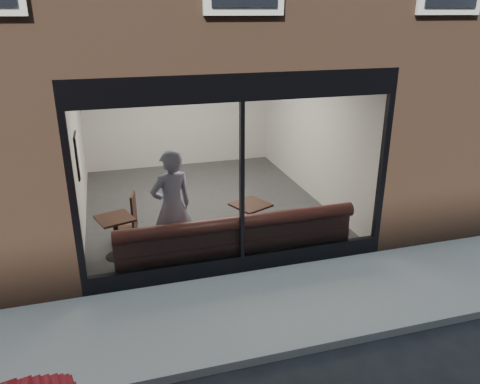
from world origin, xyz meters
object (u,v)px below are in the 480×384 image
object	(u,v)px
banquette	(235,248)
cafe_table_right	(251,205)
cafe_chair_left	(125,230)
person	(172,207)
cafe_table_left	(115,218)

from	to	relation	value
banquette	cafe_table_right	size ratio (longest dim) A/B	6.79
banquette	cafe_table_right	world-z (taller)	cafe_table_right
cafe_chair_left	person	bearing A→B (deg)	143.27
banquette	person	distance (m)	1.29
banquette	cafe_chair_left	distance (m)	2.14
cafe_chair_left	banquette	bearing A→B (deg)	157.82
banquette	cafe_table_left	size ratio (longest dim) A/B	7.13
cafe_table_right	cafe_table_left	bearing A→B (deg)	178.10
cafe_table_left	cafe_chair_left	world-z (taller)	cafe_table_left
person	cafe_table_right	bearing A→B (deg)	174.31
banquette	person	xyz separation A→B (m)	(-0.99, 0.33, 0.75)
banquette	cafe_table_left	xyz separation A→B (m)	(-1.92, 0.66, 0.52)
person	banquette	bearing A→B (deg)	146.00
cafe_table_left	cafe_chair_left	size ratio (longest dim) A/B	1.41
cafe_table_left	cafe_table_right	world-z (taller)	same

